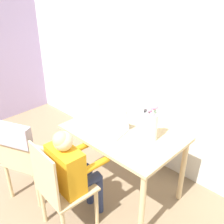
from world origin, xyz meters
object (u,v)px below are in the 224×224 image
at_px(chair_occupied, 60,189).
at_px(water_bottle, 145,120).
at_px(laptop, 110,124).
at_px(chair_spare, 20,149).
at_px(flower_vase, 151,125).
at_px(person_seated, 71,168).

distance_m(chair_occupied, water_bottle, 0.97).
bearing_deg(laptop, chair_spare, -136.58).
xyz_separation_m(chair_occupied, laptop, (-0.05, 0.65, 0.33)).
height_order(chair_spare, water_bottle, water_bottle).
bearing_deg(flower_vase, laptop, -161.58).
bearing_deg(laptop, water_bottle, 33.00).
height_order(chair_occupied, person_seated, person_seated).
xyz_separation_m(flower_vase, water_bottle, (-0.14, 0.10, -0.05)).
height_order(laptop, flower_vase, flower_vase).
xyz_separation_m(person_seated, laptop, (-0.06, 0.53, 0.18)).
bearing_deg(laptop, chair_occupied, -96.55).
bearing_deg(chair_occupied, water_bottle, -97.69).
bearing_deg(chair_spare, chair_occupied, 161.46).
bearing_deg(water_bottle, person_seated, -102.95).
bearing_deg(person_seated, chair_spare, 20.78).
height_order(flower_vase, water_bottle, flower_vase).
distance_m(chair_spare, flower_vase, 1.22).
relative_size(chair_spare, water_bottle, 4.45).
relative_size(chair_occupied, person_seated, 0.91).
distance_m(laptop, flower_vase, 0.41).
bearing_deg(flower_vase, person_seated, -115.67).
xyz_separation_m(chair_spare, person_seated, (0.55, 0.17, 0.00)).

